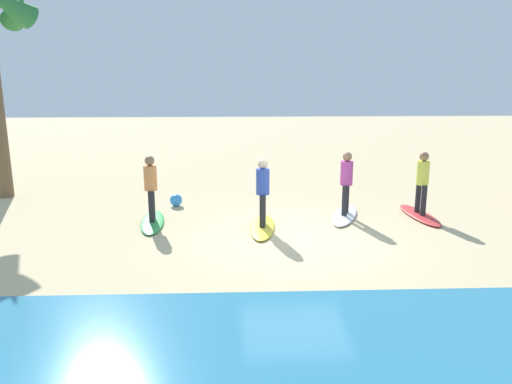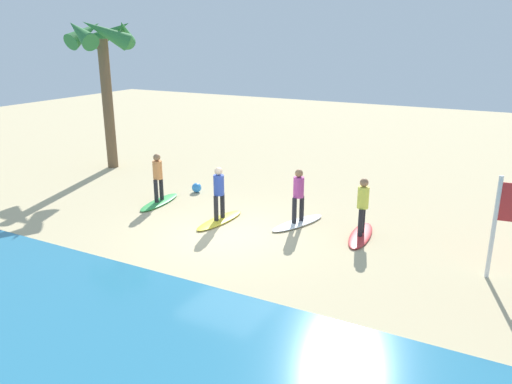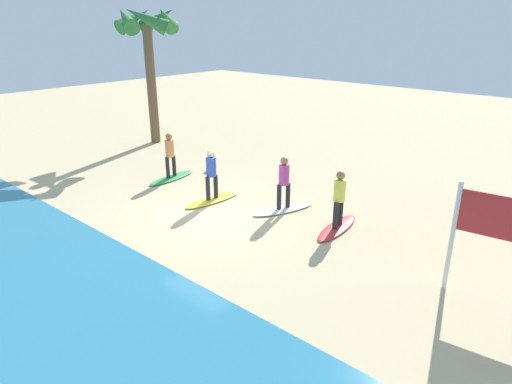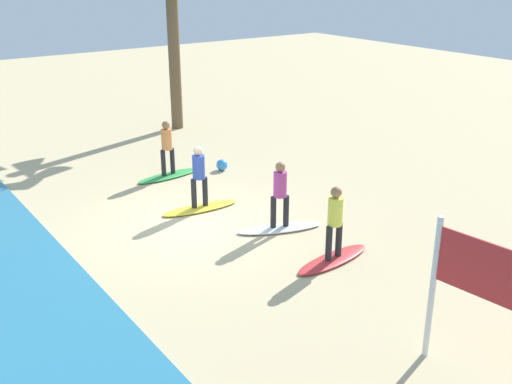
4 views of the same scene
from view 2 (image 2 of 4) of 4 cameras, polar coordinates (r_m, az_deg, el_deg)
ground_plane at (r=14.58m, az=-3.19°, el=-4.75°), size 60.00×60.00×0.00m
surfboard_red at (r=14.63m, az=11.81°, el=-4.84°), size 0.79×2.15×0.09m
surfer_red at (r=14.29m, az=12.06°, el=-1.15°), size 0.32×0.46×1.64m
surfboard_white at (r=15.29m, az=4.76°, el=-3.53°), size 1.25×2.16×0.09m
surfer_white at (r=14.96m, az=4.86°, el=0.02°), size 0.32×0.44×1.64m
surfboard_yellow at (r=15.49m, az=-4.16°, el=-3.22°), size 0.76×2.14×0.09m
surfer_yellow at (r=15.17m, az=-4.24°, el=0.28°), size 0.32×0.46×1.64m
surfboard_green at (r=17.43m, az=-10.92°, el=-1.13°), size 0.75×2.14×0.09m
surfer_green at (r=17.14m, az=-11.11°, el=2.02°), size 0.32×0.46×1.64m
palm_tree at (r=22.05m, az=-17.04°, el=15.52°), size 2.88×3.03×6.29m
beach_ball at (r=18.40m, az=-6.77°, el=0.49°), size 0.35×0.35×0.35m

